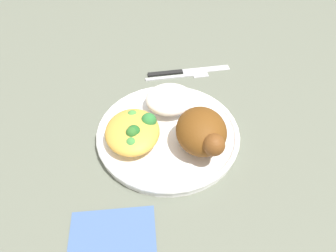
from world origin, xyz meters
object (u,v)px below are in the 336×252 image
at_px(rice_pile, 170,99).
at_px(napkin, 112,233).
at_px(knife, 182,71).
at_px(roasted_chicken, 202,132).
at_px(mac_cheese_with_broccoli, 133,131).
at_px(plate, 168,133).
at_px(fork, 181,76).

xyz_separation_m(rice_pile, napkin, (0.24, -0.10, -0.04)).
relative_size(rice_pile, napkin, 0.75).
bearing_deg(rice_pile, knife, 164.53).
height_order(rice_pile, napkin, rice_pile).
distance_m(roasted_chicken, napkin, 0.21).
relative_size(rice_pile, mac_cheese_with_broccoli, 0.85).
relative_size(plate, mac_cheese_with_broccoli, 2.37).
relative_size(rice_pile, fork, 0.65).
bearing_deg(rice_pile, mac_cheese_with_broccoli, -40.94).
bearing_deg(plate, mac_cheese_with_broccoli, -76.17).
distance_m(plate, roasted_chicken, 0.08).
bearing_deg(plate, roasted_chicken, 53.91).
bearing_deg(fork, knife, 166.59).
bearing_deg(napkin, fork, 160.01).
bearing_deg(knife, mac_cheese_with_broccoli, -26.35).
bearing_deg(mac_cheese_with_broccoli, fork, 152.67).
relative_size(roasted_chicken, rice_pile, 1.17).
xyz_separation_m(rice_pile, fork, (-0.12, 0.03, -0.03)).
bearing_deg(roasted_chicken, rice_pile, -155.70).
xyz_separation_m(knife, napkin, (0.38, -0.13, -0.00)).
relative_size(plate, rice_pile, 2.80).
relative_size(plate, napkin, 2.11).
xyz_separation_m(mac_cheese_with_broccoli, fork, (-0.20, 0.10, -0.03)).
relative_size(roasted_chicken, knife, 0.57).
xyz_separation_m(plate, roasted_chicken, (0.04, 0.05, 0.04)).
bearing_deg(mac_cheese_with_broccoli, rice_pile, 139.06).
height_order(roasted_chicken, fork, roasted_chicken).
distance_m(rice_pile, napkin, 0.26).
height_order(mac_cheese_with_broccoli, fork, mac_cheese_with_broccoli).
bearing_deg(mac_cheese_with_broccoli, plate, 103.83).
xyz_separation_m(mac_cheese_with_broccoli, napkin, (0.16, -0.03, -0.04)).
relative_size(mac_cheese_with_broccoli, napkin, 0.89).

